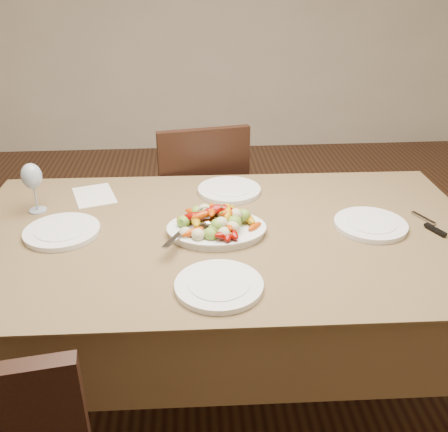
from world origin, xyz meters
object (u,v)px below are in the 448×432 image
at_px(plate_near, 219,286).
at_px(wine_glass, 33,186).
at_px(chair_far, 197,207).
at_px(plate_far, 229,190).
at_px(serving_platter, 217,231).
at_px(plate_right, 370,225).
at_px(plate_left, 62,232).
at_px(dining_table, 224,317).

bearing_deg(plate_near, wine_glass, 139.86).
distance_m(chair_far, plate_far, 0.55).
relative_size(chair_far, serving_platter, 2.85).
height_order(plate_far, wine_glass, wine_glass).
bearing_deg(wine_glass, chair_far, 42.58).
bearing_deg(plate_far, plate_near, -97.26).
distance_m(plate_right, plate_far, 0.59).
bearing_deg(wine_glass, plate_right, -10.09).
xyz_separation_m(plate_far, wine_glass, (-0.74, -0.12, 0.09)).
bearing_deg(plate_far, wine_glass, -170.91).
relative_size(plate_far, wine_glass, 1.26).
xyz_separation_m(chair_far, serving_platter, (0.05, -0.79, 0.30)).
xyz_separation_m(plate_right, plate_far, (-0.48, 0.34, 0.00)).
bearing_deg(plate_left, wine_glass, 124.72).
xyz_separation_m(plate_near, wine_glass, (-0.66, 0.55, 0.09)).
xyz_separation_m(plate_left, plate_near, (0.53, -0.37, 0.00)).
bearing_deg(serving_platter, chair_far, 93.91).
bearing_deg(wine_glass, plate_left, -55.28).
xyz_separation_m(serving_platter, plate_left, (-0.54, 0.04, -0.00)).
relative_size(serving_platter, plate_right, 1.29).
bearing_deg(plate_far, serving_platter, -101.90).
xyz_separation_m(dining_table, wine_glass, (-0.70, 0.21, 0.48)).
distance_m(dining_table, plate_left, 0.69).
distance_m(plate_far, wine_glass, 0.76).
bearing_deg(plate_right, dining_table, 179.59).
distance_m(dining_table, plate_near, 0.52).
xyz_separation_m(dining_table, plate_right, (0.53, -0.00, 0.39)).
distance_m(plate_near, wine_glass, 0.87).
relative_size(serving_platter, plate_far, 1.29).
bearing_deg(wine_glass, plate_near, -40.14).
relative_size(dining_table, plate_far, 7.13).
distance_m(serving_platter, wine_glass, 0.71).
distance_m(dining_table, plate_right, 0.65).
relative_size(plate_right, plate_near, 0.99).
bearing_deg(chair_far, dining_table, 85.48).
height_order(serving_platter, plate_right, serving_platter).
relative_size(plate_left, plate_near, 1.01).
bearing_deg(dining_table, plate_right, -0.41).
relative_size(serving_platter, wine_glass, 1.63).
distance_m(serving_platter, plate_near, 0.33).
height_order(plate_left, plate_near, same).
height_order(plate_right, wine_glass, wine_glass).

